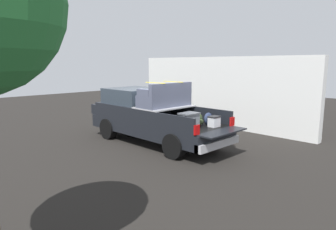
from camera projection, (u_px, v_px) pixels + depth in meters
name	position (u px, v px, depth m)	size (l,w,h in m)	color
ground_plane	(156.00, 143.00, 11.02)	(40.00, 40.00, 0.00)	black
pickup_truck	(149.00, 115.00, 11.11)	(6.05, 2.06, 2.23)	black
building_facade	(218.00, 92.00, 13.84)	(9.12, 0.36, 3.15)	white
trash_can	(142.00, 108.00, 16.12)	(0.60, 0.60, 0.98)	#1E592D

